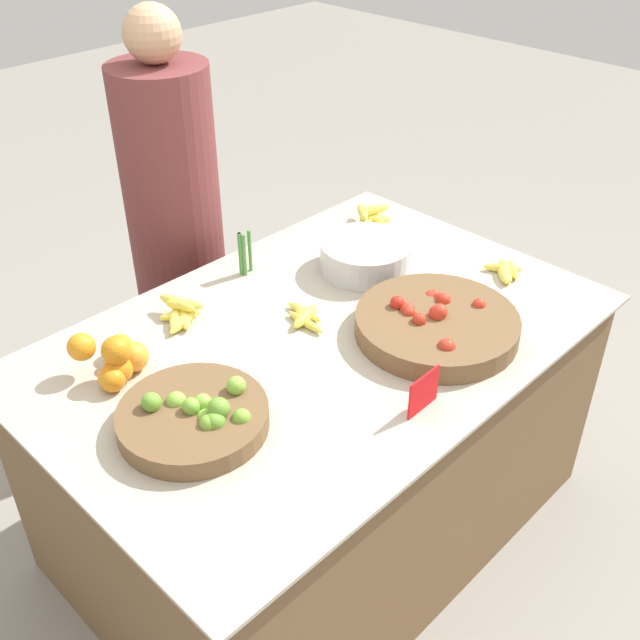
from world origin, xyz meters
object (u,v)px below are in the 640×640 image
price_sign (424,392)px  vendor_person (178,246)px  metal_bowl (365,256)px  lime_bowl (194,417)px  tomato_basket (436,324)px

price_sign → vendor_person: (0.15, 1.25, -0.13)m
price_sign → vendor_person: size_ratio=0.07×
metal_bowl → lime_bowl: bearing=-166.4°
tomato_basket → metal_bowl: (0.13, 0.39, 0.02)m
price_sign → metal_bowl: bearing=52.4°
lime_bowl → vendor_person: size_ratio=0.24×
vendor_person → lime_bowl: bearing=-123.9°
lime_bowl → vendor_person: 1.08m
lime_bowl → price_sign: bearing=-38.8°
metal_bowl → price_sign: 0.71m
metal_bowl → vendor_person: 0.74m
lime_bowl → metal_bowl: lime_bowl is taller
lime_bowl → tomato_basket: size_ratio=0.79×
tomato_basket → price_sign: (-0.29, -0.18, 0.02)m
lime_bowl → price_sign: 0.58m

